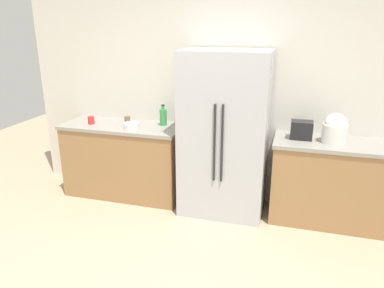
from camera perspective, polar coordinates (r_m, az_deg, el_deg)
The scene contains 10 objects.
kitchen_back_panel at distance 4.41m, azimuth 4.59°, elevation 8.69°, with size 4.94×0.10×2.74m, color silver.
counter_left at distance 4.70m, azimuth -10.48°, elevation -2.44°, with size 1.49×0.60×0.92m.
counter_right at distance 4.27m, azimuth 20.74°, elevation -5.58°, with size 1.26×0.60×0.92m.
refrigerator at distance 4.10m, azimuth 5.11°, elevation 1.50°, with size 0.94×0.69×1.85m.
toaster at distance 4.09m, azimuth 16.69°, elevation 2.10°, with size 0.23×0.17×0.19m, color black.
rice_cooker at distance 4.05m, azimuth 21.39°, elevation 2.21°, with size 0.25×0.25×0.31m.
bottle_a at distance 4.45m, azimuth -4.51°, elevation 4.26°, with size 0.08×0.08×0.26m.
cup_a at distance 4.62m, azimuth -10.03°, elevation 3.78°, with size 0.07×0.07×0.09m, color brown.
cup_b at distance 4.68m, azimuth -15.43°, elevation 3.61°, with size 0.08×0.08×0.09m, color red.
bowl_a at distance 4.39m, azimuth -9.42°, elevation 2.86°, with size 0.18×0.18×0.07m, color white.
Camera 1 is at (0.86, -2.34, 2.12)m, focal length 34.24 mm.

